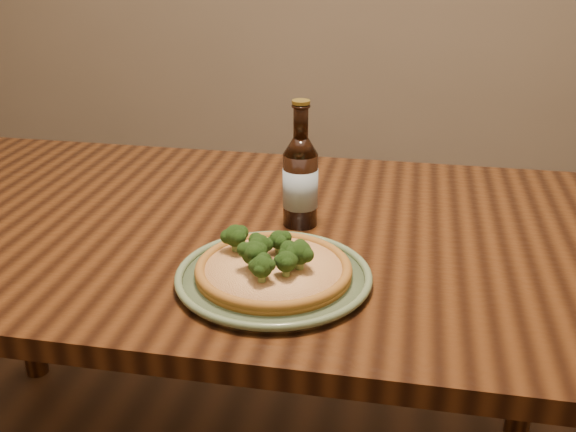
% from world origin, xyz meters
% --- Properties ---
extents(table, '(1.60, 0.90, 0.75)m').
position_xyz_m(table, '(0.00, 0.10, 0.66)').
color(table, '#3F200D').
rests_on(table, ground).
extents(plate, '(0.33, 0.33, 0.02)m').
position_xyz_m(plate, '(0.17, -0.12, 0.76)').
color(plate, '#617550').
rests_on(plate, table).
extents(pizza, '(0.27, 0.27, 0.07)m').
position_xyz_m(pizza, '(0.17, -0.11, 0.78)').
color(pizza, '#9B6423').
rests_on(pizza, plate).
extents(beer_bottle, '(0.07, 0.07, 0.25)m').
position_xyz_m(beer_bottle, '(0.17, 0.13, 0.84)').
color(beer_bottle, black).
rests_on(beer_bottle, table).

